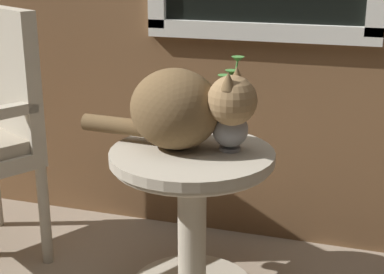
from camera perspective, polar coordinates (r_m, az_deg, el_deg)
wicker_side_table at (r=2.06m, az=0.00°, el=-6.06°), size 0.57×0.57×0.56m
cat at (r=1.98m, az=-0.99°, el=2.84°), size 0.64×0.30×0.29m
pewter_vase_with_ivy at (r=1.98m, az=3.76°, el=1.28°), size 0.12×0.12×0.32m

